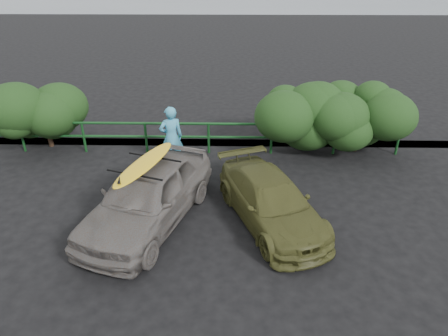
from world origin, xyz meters
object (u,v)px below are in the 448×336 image
(sedan, at_px, (148,195))
(surfboard, at_px, (145,163))
(man, at_px, (171,137))
(olive_vehicle, at_px, (271,201))
(guardrail, at_px, (177,138))

(sedan, height_order, surfboard, surfboard)
(man, bearing_deg, olive_vehicle, 114.18)
(surfboard, bearing_deg, sedan, -160.97)
(sedan, relative_size, surfboard, 1.81)
(olive_vehicle, bearing_deg, man, 112.63)
(guardrail, bearing_deg, sedan, -92.99)
(olive_vehicle, xyz_separation_m, man, (-2.70, 2.80, 0.38))
(guardrail, distance_m, sedan, 3.82)
(surfboard, bearing_deg, man, 105.79)
(guardrail, height_order, surfboard, surfboard)
(sedan, xyz_separation_m, man, (0.16, 2.87, 0.20))
(guardrail, relative_size, man, 7.44)
(olive_vehicle, bearing_deg, sedan, 160.05)
(olive_vehicle, relative_size, surfboard, 1.60)
(man, bearing_deg, sedan, 66.92)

